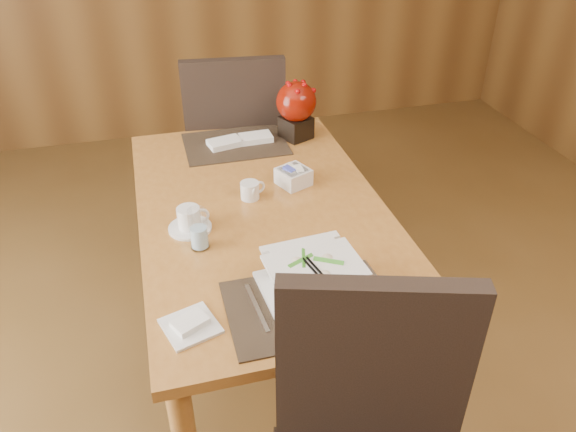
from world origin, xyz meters
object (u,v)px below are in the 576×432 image
object	(u,v)px
soup_setting	(315,280)
sugar_caddy	(293,177)
dining_table	(263,230)
berry_decor	(296,107)
bread_plate	(190,326)
coffee_cup	(189,220)
far_chair	(235,141)
creamer_jug	(250,191)
water_glass	(198,229)

from	to	relation	value
soup_setting	sugar_caddy	bearing A→B (deg)	75.11
dining_table	berry_decor	xyz separation A→B (m)	(0.28, 0.55, 0.25)
sugar_caddy	bread_plate	xyz separation A→B (m)	(-0.49, -0.69, -0.03)
dining_table	soup_setting	world-z (taller)	soup_setting
dining_table	coffee_cup	distance (m)	0.31
sugar_caddy	far_chair	distance (m)	0.77
dining_table	sugar_caddy	size ratio (longest dim) A/B	13.49
soup_setting	bread_plate	size ratio (longest dim) A/B	2.24
soup_setting	coffee_cup	xyz separation A→B (m)	(-0.32, 0.45, -0.02)
coffee_cup	creamer_jug	distance (m)	0.29
soup_setting	berry_decor	xyz separation A→B (m)	(0.24, 1.06, 0.09)
sugar_caddy	bread_plate	world-z (taller)	sugar_caddy
soup_setting	water_glass	size ratio (longest dim) A/B	2.18
berry_decor	far_chair	distance (m)	0.50
coffee_cup	water_glass	size ratio (longest dim) A/B	1.04
berry_decor	water_glass	bearing A→B (deg)	-126.24
coffee_cup	creamer_jug	xyz separation A→B (m)	(0.25, 0.15, -0.00)
dining_table	sugar_caddy	world-z (taller)	sugar_caddy
creamer_jug	far_chair	bearing A→B (deg)	68.27
water_glass	creamer_jug	xyz separation A→B (m)	(0.22, 0.26, -0.04)
water_glass	berry_decor	distance (m)	0.91
dining_table	berry_decor	size ratio (longest dim) A/B	5.67
water_glass	sugar_caddy	size ratio (longest dim) A/B	1.31
berry_decor	creamer_jug	bearing A→B (deg)	-123.69
creamer_jug	bread_plate	xyz separation A→B (m)	(-0.30, -0.63, -0.03)
soup_setting	far_chair	world-z (taller)	far_chair
berry_decor	far_chair	bearing A→B (deg)	125.00
sugar_caddy	creamer_jug	bearing A→B (deg)	-162.41
water_glass	sugar_caddy	world-z (taller)	water_glass
coffee_cup	water_glass	distance (m)	0.12
soup_setting	creamer_jug	distance (m)	0.60
bread_plate	sugar_caddy	bearing A→B (deg)	54.80
coffee_cup	far_chair	size ratio (longest dim) A/B	0.14
water_glass	berry_decor	bearing A→B (deg)	53.76
soup_setting	coffee_cup	world-z (taller)	soup_setting
water_glass	berry_decor	size ratio (longest dim) A/B	0.55
berry_decor	bread_plate	distance (m)	1.27
berry_decor	bread_plate	xyz separation A→B (m)	(-0.61, -1.10, -0.15)
coffee_cup	sugar_caddy	size ratio (longest dim) A/B	1.36
soup_setting	coffee_cup	bearing A→B (deg)	120.59
sugar_caddy	berry_decor	world-z (taller)	berry_decor
soup_setting	dining_table	bearing A→B (deg)	89.85
dining_table	creamer_jug	distance (m)	0.16
soup_setting	water_glass	bearing A→B (deg)	127.07
water_glass	far_chair	distance (m)	1.12
sugar_caddy	bread_plate	size ratio (longest dim) A/B	0.79
coffee_cup	sugar_caddy	world-z (taller)	coffee_cup
far_chair	berry_decor	bearing A→B (deg)	131.26
dining_table	berry_decor	bearing A→B (deg)	62.89
sugar_caddy	water_glass	bearing A→B (deg)	-141.86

